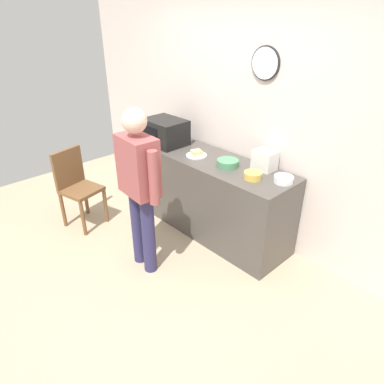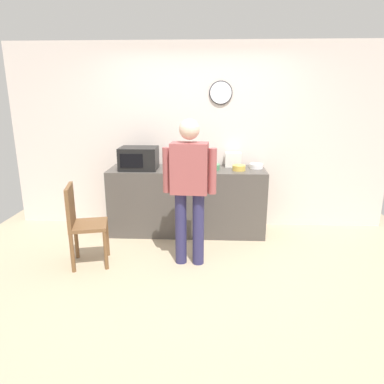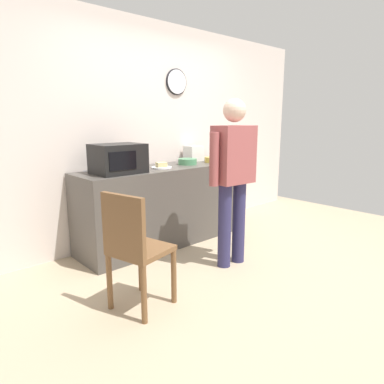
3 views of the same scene
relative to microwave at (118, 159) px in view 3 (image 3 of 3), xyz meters
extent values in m
plane|color=tan|center=(0.80, -1.16, -1.06)|extent=(6.00, 6.00, 0.00)
cube|color=silver|center=(0.80, 0.44, 0.24)|extent=(5.40, 0.10, 2.60)
cylinder|color=white|center=(1.10, 0.37, 0.85)|extent=(0.29, 0.03, 0.29)
cylinder|color=black|center=(1.10, 0.38, 0.85)|extent=(0.32, 0.02, 0.32)
cube|color=#4C4742|center=(0.65, 0.06, -0.61)|extent=(2.13, 0.62, 0.91)
cube|color=black|center=(0.00, 0.00, 0.00)|extent=(0.50, 0.38, 0.30)
cube|color=black|center=(-0.06, -0.19, 0.00)|extent=(0.30, 0.01, 0.18)
cylinder|color=white|center=(0.55, 0.00, -0.14)|extent=(0.23, 0.23, 0.01)
cube|color=#CEBE7D|center=(0.55, 0.00, -0.11)|extent=(0.14, 0.14, 0.05)
cylinder|color=gold|center=(1.35, -0.01, -0.11)|extent=(0.18, 0.18, 0.07)
cylinder|color=white|center=(1.60, 0.14, -0.12)|extent=(0.18, 0.18, 0.06)
cylinder|color=#4C8E60|center=(0.98, 0.04, -0.11)|extent=(0.23, 0.23, 0.07)
cube|color=silver|center=(1.28, 0.26, -0.05)|extent=(0.22, 0.18, 0.20)
cube|color=silver|center=(0.13, 0.24, -0.15)|extent=(0.04, 0.17, 0.01)
cube|color=silver|center=(-0.16, 0.30, -0.15)|extent=(0.13, 0.14, 0.01)
cylinder|color=navy|center=(0.83, -0.92, -0.64)|extent=(0.13, 0.13, 0.85)
cylinder|color=navy|center=(0.63, -0.91, -0.64)|extent=(0.13, 0.13, 0.85)
cube|color=#9E4C4C|center=(0.73, -0.91, 0.06)|extent=(0.42, 0.27, 0.55)
cylinder|color=#9E4C4C|center=(0.98, -0.93, 0.03)|extent=(0.09, 0.09, 0.50)
cylinder|color=#9E4C4C|center=(0.48, -0.89, 0.03)|extent=(0.09, 0.09, 0.50)
sphere|color=beige|center=(0.73, -0.91, 0.48)|extent=(0.22, 0.22, 0.22)
cylinder|color=brown|center=(-0.19, -1.11, -0.84)|extent=(0.04, 0.04, 0.45)
cylinder|color=brown|center=(-0.27, -0.76, -0.84)|extent=(0.04, 0.04, 0.45)
cylinder|color=brown|center=(-0.54, -1.19, -0.84)|extent=(0.04, 0.04, 0.45)
cylinder|color=brown|center=(-0.62, -0.85, -0.84)|extent=(0.04, 0.04, 0.45)
cube|color=brown|center=(-0.40, -0.98, -0.59)|extent=(0.48, 0.48, 0.04)
cube|color=brown|center=(-0.58, -1.02, -0.35)|extent=(0.13, 0.40, 0.45)
camera|label=1|loc=(3.16, -2.52, 1.31)|focal=32.43mm
camera|label=2|loc=(0.93, -4.64, 0.83)|focal=32.87mm
camera|label=3|loc=(-1.81, -3.10, 0.40)|focal=32.27mm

